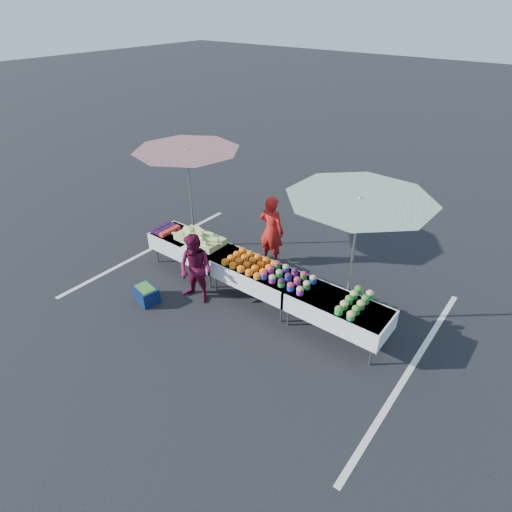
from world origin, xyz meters
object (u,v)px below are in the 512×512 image
Objects in this scene: storage_bin at (146,294)px; vendor at (272,230)px; table_left at (191,246)px; table_right at (338,309)px; customer at (195,269)px; umbrella_left at (187,159)px; table_center at (256,274)px; umbrella_right at (359,210)px.

vendor is at bearing 78.39° from storage_bin.
table_right is at bearing 0.00° from table_left.
storage_bin is (0.11, -1.41, -0.42)m from table_left.
vendor is at bearing 151.19° from table_right.
table_left is at bearing 133.15° from customer.
customer is 1.17m from storage_bin.
umbrella_left is at bearing 12.94° from vendor.
table_center is 2.24m from storage_bin.
table_center is 3.38× the size of storage_bin.
table_left is at bearing 105.31° from storage_bin.
customer reaches higher than table_center.
umbrella_left reaches higher than table_left.
table_left and table_center have the same top height.
umbrella_right reaches higher than customer.
umbrella_right is 4.45m from storage_bin.
table_right is at bearing 0.00° from table_center.
customer reaches higher than table_right.
customer is 0.54× the size of umbrella_left.
table_left is 3.60m from table_right.
table_left is at bearing -171.93° from umbrella_right.
vendor reaches higher than table_left.
customer is 0.44× the size of umbrella_right.
vendor is at bearing 73.86° from customer.
table_left is 1.28× the size of customer.
vendor is 2.96× the size of storage_bin.
vendor is (-2.37, 1.30, 0.23)m from table_right.
umbrella_left is (-1.60, 1.52, 1.46)m from customer.
vendor reaches higher than customer.
table_left is at bearing 44.27° from vendor.
table_right is at bearing -10.20° from umbrella_left.
storage_bin is at bearing -69.61° from umbrella_left.
umbrella_right is (4.23, -0.27, 0.10)m from umbrella_left.
vendor is (1.23, 1.30, 0.23)m from table_left.
umbrella_left is (-2.50, 0.77, 1.61)m from table_center.
vendor reaches higher than table_center.
vendor is 0.50× the size of umbrella_right.
umbrella_right is at bearing 39.99° from storage_bin.
storage_bin is at bearing -157.96° from table_right.
vendor is at bearing 113.64° from table_center.
umbrella_right is (2.63, 1.25, 1.56)m from customer.
umbrella_left reaches higher than vendor.
table_right is (3.60, 0.00, 0.00)m from table_left.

